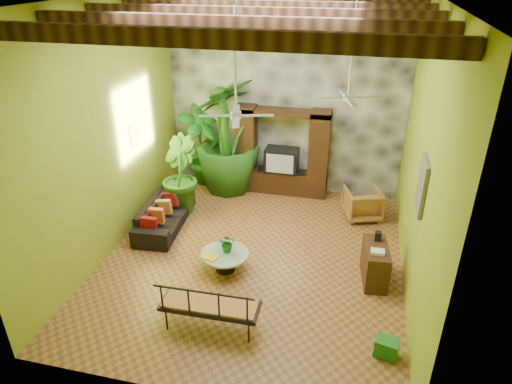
% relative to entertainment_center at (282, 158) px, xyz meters
% --- Properties ---
extents(ground, '(7.00, 7.00, 0.00)m').
position_rel_entertainment_center_xyz_m(ground, '(0.00, -3.14, -0.97)').
color(ground, brown).
rests_on(ground, ground).
extents(back_wall, '(6.00, 0.02, 5.00)m').
position_rel_entertainment_center_xyz_m(back_wall, '(0.00, 0.36, 1.53)').
color(back_wall, olive).
rests_on(back_wall, ground).
extents(left_wall, '(0.02, 7.00, 5.00)m').
position_rel_entertainment_center_xyz_m(left_wall, '(-3.00, -3.14, 1.53)').
color(left_wall, olive).
rests_on(left_wall, ground).
extents(right_wall, '(0.02, 7.00, 5.00)m').
position_rel_entertainment_center_xyz_m(right_wall, '(3.00, -3.14, 1.53)').
color(right_wall, olive).
rests_on(right_wall, ground).
extents(stone_accent_wall, '(5.98, 0.10, 4.98)m').
position_rel_entertainment_center_xyz_m(stone_accent_wall, '(0.00, 0.30, 1.53)').
color(stone_accent_wall, '#37393F').
rests_on(stone_accent_wall, ground).
extents(ceiling_beams, '(5.95, 5.36, 0.22)m').
position_rel_entertainment_center_xyz_m(ceiling_beams, '(0.00, -3.14, 3.81)').
color(ceiling_beams, '#3D2613').
rests_on(ceiling_beams, ceiling).
extents(entertainment_center, '(2.40, 0.55, 2.30)m').
position_rel_entertainment_center_xyz_m(entertainment_center, '(0.00, 0.00, 0.00)').
color(entertainment_center, '#311C0D').
rests_on(entertainment_center, ground).
extents(ceiling_fan_front, '(1.28, 1.28, 1.86)m').
position_rel_entertainment_center_xyz_m(ceiling_fan_front, '(-0.20, -3.54, 2.44)').
color(ceiling_fan_front, '#B6B6BB').
rests_on(ceiling_fan_front, ceiling).
extents(ceiling_fan_back, '(1.28, 1.28, 1.86)m').
position_rel_entertainment_center_xyz_m(ceiling_fan_back, '(1.60, -1.94, 2.44)').
color(ceiling_fan_back, '#B6B6BB').
rests_on(ceiling_fan_back, ceiling).
extents(wall_art_mask, '(0.06, 0.32, 0.55)m').
position_rel_entertainment_center_xyz_m(wall_art_mask, '(-2.96, -2.14, 1.13)').
color(wall_art_mask, orange).
rests_on(wall_art_mask, left_wall).
extents(wall_art_painting, '(0.06, 0.70, 0.90)m').
position_rel_entertainment_center_xyz_m(wall_art_painting, '(2.96, -3.74, 1.33)').
color(wall_art_painting, '#2A659C').
rests_on(wall_art_painting, right_wall).
extents(sofa, '(1.01, 2.21, 0.63)m').
position_rel_entertainment_center_xyz_m(sofa, '(-2.30, -2.37, -0.65)').
color(sofa, black).
rests_on(sofa, ground).
extents(wicker_armchair, '(1.01, 1.03, 0.74)m').
position_rel_entertainment_center_xyz_m(wicker_armchair, '(2.14, -0.92, -0.59)').
color(wicker_armchair, olive).
rests_on(wicker_armchair, ground).
extents(tall_plant_a, '(1.43, 1.38, 2.26)m').
position_rel_entertainment_center_xyz_m(tall_plant_a, '(-2.20, 0.01, 0.17)').
color(tall_plant_a, '#1A651E').
rests_on(tall_plant_a, ground).
extents(tall_plant_b, '(1.28, 1.33, 1.89)m').
position_rel_entertainment_center_xyz_m(tall_plant_b, '(-2.24, -1.55, -0.02)').
color(tall_plant_b, '#2A641A').
rests_on(tall_plant_b, ground).
extents(tall_plant_c, '(2.27, 2.27, 3.00)m').
position_rel_entertainment_center_xyz_m(tall_plant_c, '(-1.41, -0.15, 0.54)').
color(tall_plant_c, '#235917').
rests_on(tall_plant_c, ground).
extents(coffee_table, '(0.95, 0.95, 0.40)m').
position_rel_entertainment_center_xyz_m(coffee_table, '(-0.45, -3.68, -0.71)').
color(coffee_table, black).
rests_on(coffee_table, ground).
extents(centerpiece_plant, '(0.38, 0.34, 0.37)m').
position_rel_entertainment_center_xyz_m(centerpiece_plant, '(-0.41, -3.60, -0.38)').
color(centerpiece_plant, '#175A17').
rests_on(centerpiece_plant, coffee_table).
extents(yellow_tray, '(0.35, 0.29, 0.03)m').
position_rel_entertainment_center_xyz_m(yellow_tray, '(-0.69, -3.90, -0.55)').
color(yellow_tray, yellow).
rests_on(yellow_tray, coffee_table).
extents(iron_bench, '(1.66, 0.62, 0.57)m').
position_rel_entertainment_center_xyz_m(iron_bench, '(-0.22, -5.34, -0.43)').
color(iron_bench, black).
rests_on(iron_bench, ground).
extents(side_console, '(0.54, 0.99, 0.76)m').
position_rel_entertainment_center_xyz_m(side_console, '(2.44, -3.33, -0.59)').
color(side_console, '#371911').
rests_on(side_console, ground).
extents(green_bin, '(0.40, 0.34, 0.31)m').
position_rel_entertainment_center_xyz_m(green_bin, '(2.65, -5.23, -0.81)').
color(green_bin, '#207826').
rests_on(green_bin, ground).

